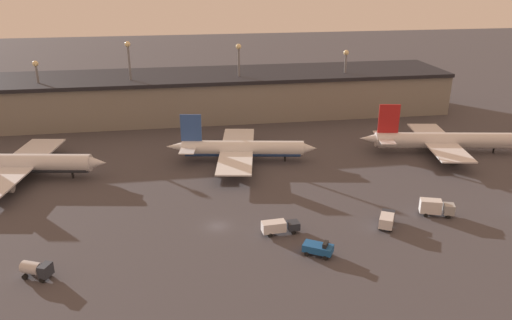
# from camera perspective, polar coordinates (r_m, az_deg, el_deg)

# --- Properties ---
(ground) EXTENTS (600.00, 600.00, 0.00)m
(ground) POSITION_cam_1_polar(r_m,az_deg,el_deg) (101.35, -4.42, -7.55)
(ground) COLOR #423F44
(terminal_building) EXTENTS (173.83, 28.24, 14.56)m
(terminal_building) POSITION_cam_1_polar(r_m,az_deg,el_deg) (173.94, -6.86, 7.38)
(terminal_building) COLOR gray
(terminal_building) RESTS_ON ground
(airplane_1) EXTENTS (40.90, 38.49, 12.55)m
(airplane_1) POSITION_cam_1_polar(r_m,az_deg,el_deg) (134.30, -25.08, -0.36)
(airplane_1) COLOR silver
(airplane_1) RESTS_ON ground
(airplane_2) EXTENTS (40.05, 36.15, 12.87)m
(airplane_2) POSITION_cam_1_polar(r_m,az_deg,el_deg) (132.38, -1.74, 1.30)
(airplane_2) COLOR white
(airplane_2) RESTS_ON ground
(airplane_3) EXTENTS (46.97, 33.09, 13.86)m
(airplane_3) POSITION_cam_1_polar(r_m,az_deg,el_deg) (147.76, 20.69, 2.10)
(airplane_3) COLOR silver
(airplane_3) RESTS_ON ground
(service_vehicle_0) EXTENTS (5.59, 4.16, 2.87)m
(service_vehicle_0) POSITION_cam_1_polar(r_m,az_deg,el_deg) (92.60, -23.82, -11.34)
(service_vehicle_0) COLOR #282D38
(service_vehicle_0) RESTS_ON ground
(service_vehicle_1) EXTENTS (7.23, 4.41, 3.53)m
(service_vehicle_1) POSITION_cam_1_polar(r_m,az_deg,el_deg) (110.70, 19.82, -5.09)
(service_vehicle_1) COLOR #9EA3A8
(service_vehicle_1) RESTS_ON ground
(service_vehicle_2) EXTENTS (5.32, 6.77, 2.78)m
(service_vehicle_2) POSITION_cam_1_polar(r_m,az_deg,el_deg) (103.58, 14.73, -6.58)
(service_vehicle_2) COLOR #282D38
(service_vehicle_2) RESTS_ON ground
(service_vehicle_3) EXTENTS (5.88, 4.99, 2.87)m
(service_vehicle_3) POSITION_cam_1_polar(r_m,az_deg,el_deg) (91.86, 7.13, -9.99)
(service_vehicle_3) COLOR #195199
(service_vehicle_3) RESTS_ON ground
(service_vehicle_4) EXTENTS (7.56, 2.81, 2.73)m
(service_vehicle_4) POSITION_cam_1_polar(r_m,az_deg,el_deg) (97.79, 2.65, -7.60)
(service_vehicle_4) COLOR #282D38
(service_vehicle_4) RESTS_ON ground
(lamp_post_0) EXTENTS (1.80, 1.80, 21.54)m
(lamp_post_0) POSITION_cam_1_polar(r_m,az_deg,el_deg) (171.82, -23.57, 7.87)
(lamp_post_0) COLOR slate
(lamp_post_0) RESTS_ON ground
(lamp_post_1) EXTENTS (1.80, 1.80, 26.80)m
(lamp_post_1) POSITION_cam_1_polar(r_m,az_deg,el_deg) (166.51, -14.19, 9.64)
(lamp_post_1) COLOR slate
(lamp_post_1) RESTS_ON ground
(lamp_post_2) EXTENTS (1.80, 1.80, 25.22)m
(lamp_post_2) POSITION_cam_1_polar(r_m,az_deg,el_deg) (167.35, -1.97, 10.02)
(lamp_post_2) COLOR slate
(lamp_post_2) RESTS_ON ground
(lamp_post_3) EXTENTS (1.80, 1.80, 22.30)m
(lamp_post_3) POSITION_cam_1_polar(r_m,az_deg,el_deg) (175.98, 10.12, 9.73)
(lamp_post_3) COLOR slate
(lamp_post_3) RESTS_ON ground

